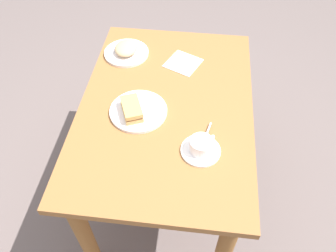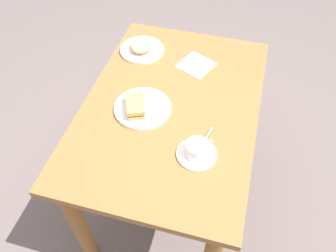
{
  "view_description": "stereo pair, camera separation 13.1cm",
  "coord_description": "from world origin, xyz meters",
  "px_view_note": "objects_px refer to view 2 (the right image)",
  "views": [
    {
      "loc": [
        1.03,
        0.13,
        1.8
      ],
      "look_at": [
        0.15,
        0.03,
        0.77
      ],
      "focal_mm": 36.13,
      "sensor_mm": 36.0,
      "label": 1
    },
    {
      "loc": [
        1.0,
        0.26,
        1.8
      ],
      "look_at": [
        0.15,
        0.03,
        0.77
      ],
      "focal_mm": 36.13,
      "sensor_mm": 36.0,
      "label": 2
    }
  ],
  "objects_px": {
    "dining_table": "(171,125)",
    "napkin": "(196,65)",
    "side_plate": "(142,50)",
    "coffee_saucer": "(197,154)",
    "coffee_cup": "(197,149)",
    "sandwich_plate": "(143,108)",
    "sandwich_front": "(136,105)",
    "spoon": "(205,139)"
  },
  "relations": [
    {
      "from": "dining_table",
      "to": "napkin",
      "type": "relative_size",
      "value": 7.4
    },
    {
      "from": "side_plate",
      "to": "coffee_saucer",
      "type": "bearing_deg",
      "value": 35.67
    },
    {
      "from": "side_plate",
      "to": "dining_table",
      "type": "bearing_deg",
      "value": 36.52
    },
    {
      "from": "coffee_cup",
      "to": "napkin",
      "type": "height_order",
      "value": "coffee_cup"
    },
    {
      "from": "sandwich_plate",
      "to": "sandwich_front",
      "type": "distance_m",
      "value": 0.04
    },
    {
      "from": "dining_table",
      "to": "spoon",
      "type": "bearing_deg",
      "value": 48.62
    },
    {
      "from": "coffee_cup",
      "to": "side_plate",
      "type": "xyz_separation_m",
      "value": [
        -0.56,
        -0.41,
        -0.03
      ]
    },
    {
      "from": "sandwich_plate",
      "to": "side_plate",
      "type": "height_order",
      "value": "same"
    },
    {
      "from": "sandwich_plate",
      "to": "coffee_cup",
      "type": "xyz_separation_m",
      "value": [
        0.18,
        0.28,
        0.03
      ]
    },
    {
      "from": "coffee_cup",
      "to": "spoon",
      "type": "distance_m",
      "value": 0.08
    },
    {
      "from": "coffee_cup",
      "to": "side_plate",
      "type": "bearing_deg",
      "value": -144.21
    },
    {
      "from": "sandwich_plate",
      "to": "coffee_cup",
      "type": "height_order",
      "value": "coffee_cup"
    },
    {
      "from": "sandwich_plate",
      "to": "coffee_saucer",
      "type": "distance_m",
      "value": 0.33
    },
    {
      "from": "coffee_cup",
      "to": "sandwich_plate",
      "type": "bearing_deg",
      "value": -122.43
    },
    {
      "from": "coffee_cup",
      "to": "napkin",
      "type": "distance_m",
      "value": 0.54
    },
    {
      "from": "coffee_cup",
      "to": "sandwich_front",
      "type": "bearing_deg",
      "value": -117.39
    },
    {
      "from": "coffee_saucer",
      "to": "side_plate",
      "type": "xyz_separation_m",
      "value": [
        -0.57,
        -0.41,
        0.0
      ]
    },
    {
      "from": "sandwich_plate",
      "to": "coffee_saucer",
      "type": "bearing_deg",
      "value": 57.32
    },
    {
      "from": "sandwich_front",
      "to": "napkin",
      "type": "relative_size",
      "value": 1.0
    },
    {
      "from": "spoon",
      "to": "side_plate",
      "type": "xyz_separation_m",
      "value": [
        -0.49,
        -0.43,
        -0.01
      ]
    },
    {
      "from": "coffee_saucer",
      "to": "napkin",
      "type": "relative_size",
      "value": 1.04
    },
    {
      "from": "napkin",
      "to": "coffee_cup",
      "type": "bearing_deg",
      "value": 12.47
    },
    {
      "from": "sandwich_front",
      "to": "side_plate",
      "type": "distance_m",
      "value": 0.42
    },
    {
      "from": "sandwich_front",
      "to": "side_plate",
      "type": "bearing_deg",
      "value": -165.28
    },
    {
      "from": "sandwich_front",
      "to": "spoon",
      "type": "relative_size",
      "value": 1.53
    },
    {
      "from": "sandwich_plate",
      "to": "coffee_cup",
      "type": "bearing_deg",
      "value": 57.57
    },
    {
      "from": "sandwich_front",
      "to": "coffee_saucer",
      "type": "relative_size",
      "value": 0.96
    },
    {
      "from": "napkin",
      "to": "sandwich_plate",
      "type": "bearing_deg",
      "value": -24.76
    },
    {
      "from": "sandwich_plate",
      "to": "coffee_cup",
      "type": "relative_size",
      "value": 2.52
    },
    {
      "from": "napkin",
      "to": "dining_table",
      "type": "bearing_deg",
      "value": -9.64
    },
    {
      "from": "dining_table",
      "to": "coffee_saucer",
      "type": "height_order",
      "value": "coffee_saucer"
    },
    {
      "from": "coffee_cup",
      "to": "side_plate",
      "type": "distance_m",
      "value": 0.7
    },
    {
      "from": "dining_table",
      "to": "sandwich_front",
      "type": "distance_m",
      "value": 0.24
    },
    {
      "from": "dining_table",
      "to": "coffee_cup",
      "type": "bearing_deg",
      "value": 34.76
    },
    {
      "from": "dining_table",
      "to": "spoon",
      "type": "height_order",
      "value": "spoon"
    },
    {
      "from": "sandwich_plate",
      "to": "sandwich_front",
      "type": "xyz_separation_m",
      "value": [
        0.02,
        -0.02,
        0.03
      ]
    },
    {
      "from": "coffee_cup",
      "to": "side_plate",
      "type": "relative_size",
      "value": 0.44
    },
    {
      "from": "coffee_saucer",
      "to": "coffee_cup",
      "type": "bearing_deg",
      "value": 135.11
    },
    {
      "from": "coffee_saucer",
      "to": "sandwich_plate",
      "type": "bearing_deg",
      "value": -122.68
    },
    {
      "from": "sandwich_front",
      "to": "coffee_saucer",
      "type": "height_order",
      "value": "sandwich_front"
    },
    {
      "from": "sandwich_front",
      "to": "side_plate",
      "type": "xyz_separation_m",
      "value": [
        -0.41,
        -0.11,
        -0.03
      ]
    },
    {
      "from": "sandwich_front",
      "to": "spoon",
      "type": "height_order",
      "value": "sandwich_front"
    }
  ]
}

